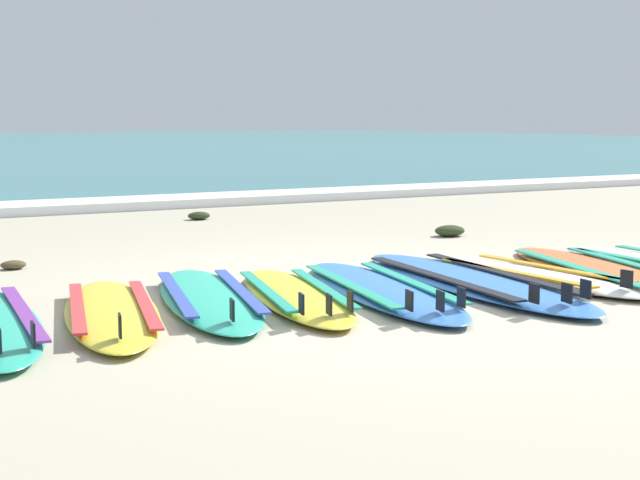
% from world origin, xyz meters
% --- Properties ---
extents(ground_plane, '(80.00, 80.00, 0.00)m').
position_xyz_m(ground_plane, '(0.00, 0.00, 0.00)').
color(ground_plane, '#B7AD93').
extents(wave_foam_strip, '(80.00, 0.95, 0.11)m').
position_xyz_m(wave_foam_strip, '(0.00, 6.31, 0.06)').
color(wave_foam_strip, white).
rests_on(wave_foam_strip, ground).
extents(surfboard_1, '(1.01, 2.09, 0.18)m').
position_xyz_m(surfboard_1, '(-1.68, 0.06, 0.04)').
color(surfboard_1, yellow).
rests_on(surfboard_1, ground).
extents(surfboard_2, '(1.06, 2.19, 0.18)m').
position_xyz_m(surfboard_2, '(-1.04, 0.17, 0.04)').
color(surfboard_2, '#2DB793').
rests_on(surfboard_2, ground).
extents(surfboard_3, '(0.98, 2.02, 0.18)m').
position_xyz_m(surfboard_3, '(-0.56, -0.02, 0.04)').
color(surfboard_3, yellow).
rests_on(surfboard_3, ground).
extents(surfboard_4, '(1.03, 2.32, 0.18)m').
position_xyz_m(surfboard_4, '(-0.00, -0.12, 0.04)').
color(surfboard_4, '#3875CC').
rests_on(surfboard_4, ground).
extents(surfboard_5, '(0.96, 2.65, 0.18)m').
position_xyz_m(surfboard_5, '(0.69, -0.15, 0.04)').
color(surfboard_5, '#3875CC').
rests_on(surfboard_5, ground).
extents(surfboard_6, '(0.59, 2.02, 0.18)m').
position_xyz_m(surfboard_6, '(1.19, -0.21, 0.04)').
color(surfboard_6, silver).
rests_on(surfboard_6, ground).
extents(surfboard_7, '(1.29, 2.60, 0.18)m').
position_xyz_m(surfboard_7, '(1.75, -0.34, 0.04)').
color(surfboard_7, orange).
rests_on(surfboard_7, ground).
extents(seaweed_clump_near_shoreline, '(0.19, 0.15, 0.07)m').
position_xyz_m(seaweed_clump_near_shoreline, '(-1.76, 2.09, 0.03)').
color(seaweed_clump_near_shoreline, '#4C4228').
rests_on(seaweed_clump_near_shoreline, ground).
extents(seaweed_clump_mid_sand, '(0.25, 0.20, 0.09)m').
position_xyz_m(seaweed_clump_mid_sand, '(0.77, 4.59, 0.04)').
color(seaweed_clump_mid_sand, '#2D381E').
rests_on(seaweed_clump_mid_sand, ground).
extents(seaweed_clump_by_the_boards, '(0.30, 0.24, 0.10)m').
position_xyz_m(seaweed_clump_by_the_boards, '(2.23, 2.04, 0.05)').
color(seaweed_clump_by_the_boards, '#2D381E').
rests_on(seaweed_clump_by_the_boards, ground).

